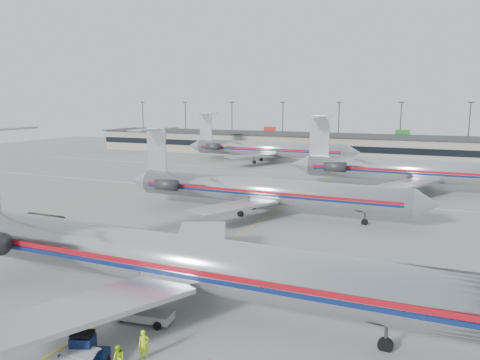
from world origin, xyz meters
The scene contains 13 objects.
ground centered at (0.00, 0.00, 0.00)m, with size 260.00×260.00×0.00m, color gray.
apron_markings centered at (0.00, 10.00, 0.01)m, with size 160.00×0.15×0.02m, color silver.
terminal centered at (0.00, 97.97, 3.16)m, with size 162.00×17.00×6.25m.
light_mast_row centered at (0.00, 112.00, 8.58)m, with size 163.60×0.40×15.28m.
jet_foreground centered at (2.62, -3.59, 3.82)m, with size 50.28×29.61×13.16m.
jet_second_row centered at (-1.53, 26.69, 3.36)m, with size 44.29×26.08×11.59m.
jet_third_row centered at (17.66, 52.23, 3.77)m, with size 47.44×29.18×12.97m.
jet_back_row centered at (-20.18, 78.29, 3.63)m, with size 45.75×28.14×12.51m.
tug_center centered at (2.67, -12.23, 0.87)m, with size 2.61×1.89×1.92m.
cart_inner centered at (2.74, -12.76, 0.61)m, with size 2.05×1.42×1.15m.
belt_loader centered at (2.82, -6.42, 0.68)m, with size 4.90×1.99×2.53m.
ramp_worker_near centered at (5.49, -10.37, 0.89)m, with size 0.65×0.43×1.79m, color #C4ED16.
ramp_worker_far centered at (4.90, -12.01, 0.76)m, with size 0.74×0.57×1.51m, color #B1D914.
Camera 1 is at (21.29, -31.91, 15.33)m, focal length 35.00 mm.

